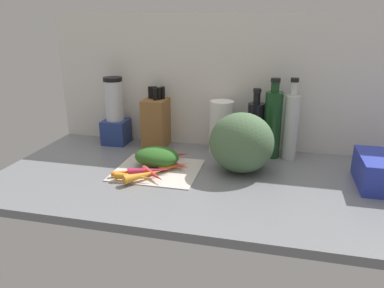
# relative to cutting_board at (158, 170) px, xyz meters

# --- Properties ---
(ground_plane) EXTENTS (1.70, 0.80, 0.03)m
(ground_plane) POSITION_rel_cutting_board_xyz_m (0.24, -0.01, -0.02)
(ground_plane) COLOR slate
(wall_back) EXTENTS (1.70, 0.03, 0.60)m
(wall_back) POSITION_rel_cutting_board_xyz_m (0.24, 0.37, 0.30)
(wall_back) COLOR silver
(wall_back) RESTS_ON ground_plane
(cutting_board) EXTENTS (0.33, 0.29, 0.01)m
(cutting_board) POSITION_rel_cutting_board_xyz_m (0.00, 0.00, 0.00)
(cutting_board) COLOR beige
(cutting_board) RESTS_ON ground_plane
(carrot_0) EXTENTS (0.15, 0.10, 0.03)m
(carrot_0) POSITION_rel_cutting_board_xyz_m (0.03, 0.12, 0.02)
(carrot_0) COLOR red
(carrot_0) RESTS_ON cutting_board
(carrot_1) EXTENTS (0.12, 0.09, 0.02)m
(carrot_1) POSITION_rel_cutting_board_xyz_m (-0.09, -0.08, 0.01)
(carrot_1) COLOR orange
(carrot_1) RESTS_ON cutting_board
(carrot_2) EXTENTS (0.15, 0.04, 0.03)m
(carrot_2) POSITION_rel_cutting_board_xyz_m (-0.05, -0.13, 0.02)
(carrot_2) COLOR orange
(carrot_2) RESTS_ON cutting_board
(carrot_3) EXTENTS (0.11, 0.07, 0.03)m
(carrot_3) POSITION_rel_cutting_board_xyz_m (0.07, 0.02, 0.02)
(carrot_3) COLOR red
(carrot_3) RESTS_ON cutting_board
(carrot_4) EXTENTS (0.17, 0.09, 0.03)m
(carrot_4) POSITION_rel_cutting_board_xyz_m (-0.01, -0.06, 0.02)
(carrot_4) COLOR #B2264C
(carrot_4) RESTS_ON cutting_board
(carrot_5) EXTENTS (0.12, 0.10, 0.02)m
(carrot_5) POSITION_rel_cutting_board_xyz_m (0.07, 0.02, 0.01)
(carrot_5) COLOR orange
(carrot_5) RESTS_ON cutting_board
(carrot_6) EXTENTS (0.13, 0.08, 0.02)m
(carrot_6) POSITION_rel_cutting_board_xyz_m (-0.06, 0.12, 0.02)
(carrot_6) COLOR orange
(carrot_6) RESTS_ON cutting_board
(carrot_7) EXTENTS (0.12, 0.11, 0.03)m
(carrot_7) POSITION_rel_cutting_board_xyz_m (0.01, -0.09, 0.02)
(carrot_7) COLOR red
(carrot_7) RESTS_ON cutting_board
(carrot_8) EXTENTS (0.14, 0.13, 0.02)m
(carrot_8) POSITION_rel_cutting_board_xyz_m (-0.02, 0.01, 0.02)
(carrot_8) COLOR #B2264C
(carrot_8) RESTS_ON cutting_board
(carrot_9) EXTENTS (0.13, 0.13, 0.03)m
(carrot_9) POSITION_rel_cutting_board_xyz_m (-0.02, -0.11, 0.02)
(carrot_9) COLOR orange
(carrot_9) RESTS_ON cutting_board
(carrot_greens_pile) EXTENTS (0.18, 0.14, 0.08)m
(carrot_greens_pile) POSITION_rel_cutting_board_xyz_m (-0.01, 0.03, 0.04)
(carrot_greens_pile) COLOR #2D6023
(carrot_greens_pile) RESTS_ON cutting_board
(winter_squash) EXTENTS (0.25, 0.23, 0.24)m
(winter_squash) POSITION_rel_cutting_board_xyz_m (0.32, 0.07, 0.11)
(winter_squash) COLOR #4C6B47
(winter_squash) RESTS_ON ground_plane
(knife_block) EXTENTS (0.11, 0.14, 0.28)m
(knife_block) POSITION_rel_cutting_board_xyz_m (-0.10, 0.29, 0.11)
(knife_block) COLOR olive
(knife_block) RESTS_ON ground_plane
(blender_appliance) EXTENTS (0.11, 0.11, 0.32)m
(blender_appliance) POSITION_rel_cutting_board_xyz_m (-0.30, 0.28, 0.13)
(blender_appliance) COLOR navy
(blender_appliance) RESTS_ON ground_plane
(paper_towel_roll) EXTENTS (0.11, 0.11, 0.23)m
(paper_towel_roll) POSITION_rel_cutting_board_xyz_m (0.21, 0.28, 0.11)
(paper_towel_roll) COLOR white
(paper_towel_roll) RESTS_ON ground_plane
(bottle_0) EXTENTS (0.07, 0.07, 0.29)m
(bottle_0) POSITION_rel_cutting_board_xyz_m (0.36, 0.28, 0.12)
(bottle_0) COLOR black
(bottle_0) RESTS_ON ground_plane
(bottle_1) EXTENTS (0.07, 0.07, 0.34)m
(bottle_1) POSITION_rel_cutting_board_xyz_m (0.43, 0.27, 0.15)
(bottle_1) COLOR #19421E
(bottle_1) RESTS_ON ground_plane
(bottle_2) EXTENTS (0.06, 0.06, 0.35)m
(bottle_2) POSITION_rel_cutting_board_xyz_m (0.51, 0.26, 0.14)
(bottle_2) COLOR silver
(bottle_2) RESTS_ON ground_plane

